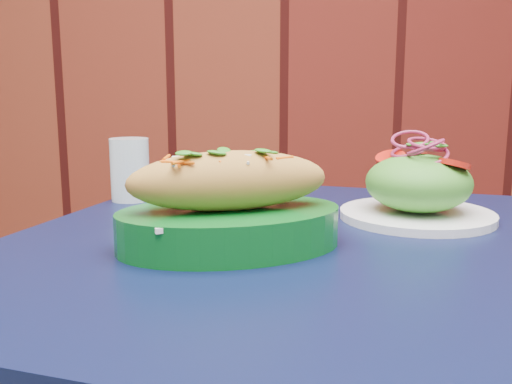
{
  "coord_description": "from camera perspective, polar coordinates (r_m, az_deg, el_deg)",
  "views": [
    {
      "loc": [
        -0.02,
        0.96,
        0.95
      ],
      "look_at": [
        -0.05,
        1.68,
        0.81
      ],
      "focal_mm": 40.0,
      "sensor_mm": 36.0,
      "label": 1
    }
  ],
  "objects": [
    {
      "name": "cafe_table",
      "position": [
        0.77,
        6.21,
        -11.13
      ],
      "size": [
        0.98,
        0.98,
        0.75
      ],
      "rotation": [
        0.0,
        0.0,
        -0.27
      ],
      "color": "black",
      "rests_on": "ground"
    },
    {
      "name": "water_glass",
      "position": [
        1.0,
        -12.5,
        2.21
      ],
      "size": [
        0.07,
        0.07,
        0.11
      ],
      "primitive_type": "cylinder",
      "color": "silver",
      "rests_on": "cafe_table"
    },
    {
      "name": "salad_plate",
      "position": [
        0.88,
        15.9,
        0.37
      ],
      "size": [
        0.23,
        0.23,
        0.12
      ],
      "rotation": [
        0.0,
        0.0,
        0.2
      ],
      "color": "white",
      "rests_on": "cafe_table"
    },
    {
      "name": "banh_mi_basket",
      "position": [
        0.69,
        -2.64,
        -1.54
      ],
      "size": [
        0.32,
        0.26,
        0.13
      ],
      "rotation": [
        0.0,
        0.0,
        0.32
      ],
      "color": "#0A5B1A",
      "rests_on": "cafe_table"
    }
  ]
}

